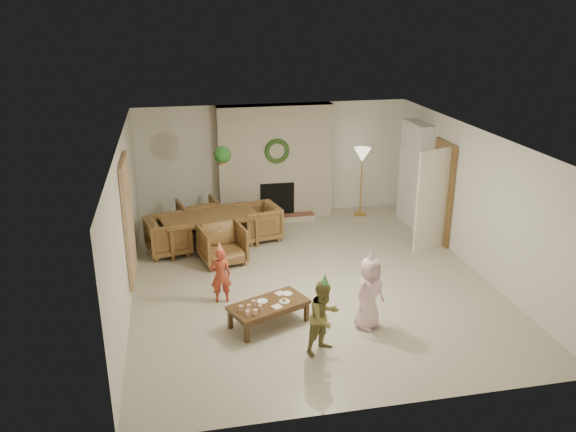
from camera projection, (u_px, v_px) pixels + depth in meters
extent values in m
plane|color=#B7B29E|center=(309.00, 279.00, 10.13)|extent=(7.00, 7.00, 0.00)
plane|color=white|center=(311.00, 138.00, 9.27)|extent=(7.00, 7.00, 0.00)
plane|color=silver|center=(274.00, 160.00, 12.92)|extent=(7.00, 0.00, 7.00)
plane|color=silver|center=(384.00, 315.00, 6.47)|extent=(7.00, 0.00, 7.00)
plane|color=silver|center=(125.00, 224.00, 9.14)|extent=(0.00, 7.00, 7.00)
plane|color=silver|center=(475.00, 200.00, 10.25)|extent=(0.00, 7.00, 7.00)
cube|color=#542316|center=(275.00, 162.00, 12.73)|extent=(2.50, 0.40, 2.50)
cube|color=brown|center=(278.00, 218.00, 12.82)|extent=(1.60, 0.30, 0.12)
cube|color=black|center=(277.00, 199.00, 12.84)|extent=(0.75, 0.12, 0.75)
torus|color=#214118|center=(277.00, 151.00, 12.42)|extent=(0.54, 0.10, 0.54)
cylinder|color=gold|center=(360.00, 214.00, 13.23)|extent=(0.29, 0.29, 0.03)
cylinder|color=gold|center=(361.00, 184.00, 12.99)|extent=(0.03, 0.03, 1.39)
cone|color=beige|center=(362.00, 155.00, 12.76)|extent=(0.37, 0.37, 0.31)
cube|color=white|center=(414.00, 174.00, 12.39)|extent=(0.30, 1.00, 2.20)
cube|color=white|center=(411.00, 203.00, 12.61)|extent=(0.30, 0.92, 0.03)
cube|color=white|center=(413.00, 185.00, 12.48)|extent=(0.30, 0.92, 0.03)
cube|color=white|center=(414.00, 167.00, 12.34)|extent=(0.30, 0.92, 0.03)
cube|color=white|center=(416.00, 149.00, 12.20)|extent=(0.30, 0.92, 0.03)
cube|color=#B04220|center=(414.00, 199.00, 12.42)|extent=(0.20, 0.40, 0.24)
cube|color=#255C8A|center=(411.00, 178.00, 12.47)|extent=(0.20, 0.44, 0.24)
cube|color=gold|center=(416.00, 162.00, 12.20)|extent=(0.20, 0.36, 0.22)
cube|color=brown|center=(442.00, 193.00, 11.43)|extent=(0.05, 0.86, 2.04)
cube|color=beige|center=(432.00, 201.00, 11.02)|extent=(0.77, 0.32, 2.00)
cube|color=#C3AF8A|center=(128.00, 220.00, 9.33)|extent=(0.06, 1.20, 2.00)
imported|color=brown|center=(210.00, 231.00, 11.37)|extent=(2.03, 1.41, 0.65)
imported|color=brown|center=(222.00, 244.00, 10.66)|extent=(0.92, 0.94, 0.72)
imported|color=brown|center=(199.00, 216.00, 12.06)|extent=(0.92, 0.94, 0.72)
imported|color=brown|center=(168.00, 236.00, 11.05)|extent=(0.94, 0.92, 0.72)
imported|color=brown|center=(258.00, 222.00, 11.74)|extent=(0.94, 0.92, 0.72)
cylinder|color=tan|center=(222.00, 142.00, 10.53)|extent=(0.01, 0.01, 0.70)
cylinder|color=#9C5E32|center=(223.00, 161.00, 10.65)|extent=(0.16, 0.16, 0.12)
sphere|color=#164316|center=(222.00, 155.00, 10.61)|extent=(0.32, 0.32, 0.32)
cube|color=#4A3118|center=(269.00, 305.00, 8.58)|extent=(1.29, 0.99, 0.05)
cube|color=#4A3118|center=(269.00, 309.00, 8.61)|extent=(1.17, 0.87, 0.07)
cube|color=#4A3118|center=(247.00, 333.00, 8.18)|extent=(0.08, 0.08, 0.30)
cube|color=#4A3118|center=(306.00, 312.00, 8.75)|extent=(0.08, 0.08, 0.30)
cube|color=#4A3118|center=(230.00, 319.00, 8.55)|extent=(0.08, 0.08, 0.30)
cube|color=#4A3118|center=(289.00, 300.00, 9.11)|extent=(0.08, 0.08, 0.30)
cylinder|color=white|center=(247.00, 313.00, 8.22)|extent=(0.08, 0.08, 0.08)
cylinder|color=white|center=(241.00, 308.00, 8.36)|extent=(0.08, 0.08, 0.08)
cylinder|color=white|center=(255.00, 312.00, 8.24)|extent=(0.08, 0.08, 0.08)
cylinder|color=white|center=(249.00, 307.00, 8.38)|extent=(0.08, 0.08, 0.08)
cylinder|color=white|center=(260.00, 308.00, 8.36)|extent=(0.08, 0.08, 0.08)
cylinder|color=white|center=(254.00, 303.00, 8.50)|extent=(0.08, 0.08, 0.08)
cylinder|color=white|center=(262.00, 301.00, 8.63)|extent=(0.21, 0.21, 0.01)
cylinder|color=white|center=(284.00, 301.00, 8.62)|extent=(0.21, 0.21, 0.01)
cylinder|color=white|center=(287.00, 293.00, 8.86)|extent=(0.21, 0.21, 0.01)
sphere|color=tan|center=(284.00, 299.00, 8.61)|extent=(0.08, 0.08, 0.06)
cube|color=#E8ABBD|center=(277.00, 307.00, 8.47)|extent=(0.18, 0.18, 0.01)
cube|color=#E8ABBD|center=(280.00, 293.00, 8.86)|extent=(0.18, 0.18, 0.01)
imported|color=#AD3925|center=(221.00, 275.00, 9.22)|extent=(0.34, 0.22, 0.92)
cone|color=gold|center=(219.00, 247.00, 9.05)|extent=(0.16, 0.16, 0.17)
imported|color=#9B602A|center=(324.00, 317.00, 7.86)|extent=(0.64, 0.59, 1.05)
cone|color=#49AC53|center=(325.00, 280.00, 7.67)|extent=(0.14, 0.14, 0.17)
imported|color=#F2C1CD|center=(369.00, 293.00, 8.47)|extent=(0.64, 0.57, 1.10)
cone|color=#BCBBC2|center=(371.00, 256.00, 8.26)|extent=(0.18, 0.18, 0.20)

